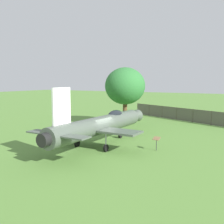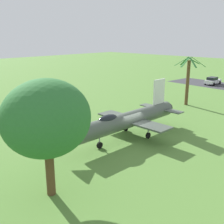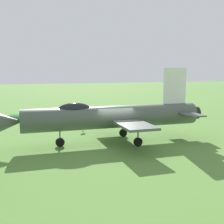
{
  "view_description": "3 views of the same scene",
  "coord_description": "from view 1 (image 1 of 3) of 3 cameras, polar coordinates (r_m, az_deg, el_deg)",
  "views": [
    {
      "loc": [
        -19.14,
        -12.05,
        5.79
      ],
      "look_at": [
        4.37,
        1.17,
        2.5
      ],
      "focal_mm": 42.0,
      "sensor_mm": 36.0,
      "label": 1
    },
    {
      "loc": [
        19.32,
        16.4,
        9.78
      ],
      "look_at": [
        1.34,
        -0.92,
        2.73
      ],
      "focal_mm": 43.88,
      "sensor_mm": 36.0,
      "label": 2
    },
    {
      "loc": [
        6.61,
        18.56,
        5.02
      ],
      "look_at": [
        -0.33,
        -1.28,
        2.0
      ],
      "focal_mm": 45.56,
      "sensor_mm": 36.0,
      "label": 3
    }
  ],
  "objects": [
    {
      "name": "ground_plane",
      "position": [
        23.35,
        -2.77,
        -7.41
      ],
      "size": [
        200.0,
        200.0,
        0.0
      ],
      "primitive_type": "plane",
      "color": "#568438"
    },
    {
      "name": "display_jet",
      "position": [
        23.25,
        -2.3,
        -2.71
      ],
      "size": [
        14.56,
        8.24,
        5.28
      ],
      "rotation": [
        0.0,
        0.0,
        6.25
      ],
      "color": "#4C564C",
      "rests_on": "ground_plane"
    },
    {
      "name": "shade_tree",
      "position": [
        33.59,
        2.87,
        5.64
      ],
      "size": [
        5.43,
        5.04,
        7.41
      ],
      "color": "brown",
      "rests_on": "ground_plane"
    },
    {
      "name": "perimeter_fence",
      "position": [
        35.99,
        20.82,
        -1.17
      ],
      "size": [
        11.41,
        25.76,
        1.87
      ],
      "rotation": [
        0.0,
        0.0,
        7.44
      ],
      "color": "#4C4238",
      "rests_on": "ground_plane"
    },
    {
      "name": "info_plaque",
      "position": [
        22.0,
        9.67,
        -6.11
      ],
      "size": [
        0.51,
        0.67,
        1.14
      ],
      "color": "#333333",
      "rests_on": "ground_plane"
    }
  ]
}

